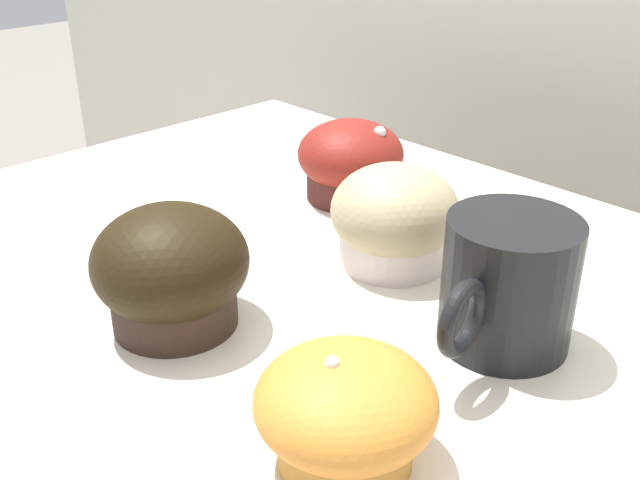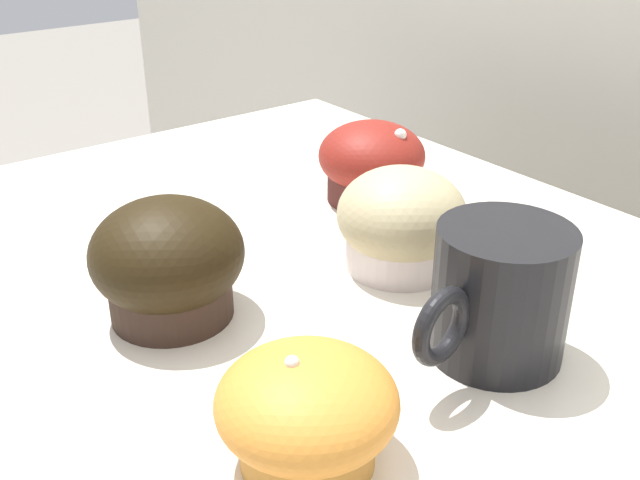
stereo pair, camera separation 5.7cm
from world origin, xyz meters
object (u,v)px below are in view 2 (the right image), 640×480
object	(u,v)px
muffin_front_left	(371,163)
muffin_back_right	(168,263)
muffin_front_center	(307,411)
muffin_back_left	(401,223)
coffee_cup	(499,292)

from	to	relation	value
muffin_front_left	muffin_back_right	bearing A→B (deg)	-73.98
muffin_front_center	muffin_back_left	world-z (taller)	muffin_back_left
muffin_front_left	coffee_cup	xyz separation A→B (m)	(0.25, -0.11, 0.01)
coffee_cup	muffin_front_center	bearing A→B (deg)	-87.64
muffin_front_center	muffin_front_left	size ratio (longest dim) A/B	0.97
muffin_back_right	muffin_front_left	xyz separation A→B (m)	(-0.07, 0.26, -0.00)
muffin_front_center	muffin_back_right	bearing A→B (deg)	176.48
muffin_back_right	muffin_front_left	size ratio (longest dim) A/B	1.07
muffin_front_left	muffin_back_left	bearing A→B (deg)	-30.92
muffin_back_right	muffin_front_center	bearing A→B (deg)	-3.52
muffin_back_right	coffee_cup	bearing A→B (deg)	40.40
muffin_back_left	muffin_front_left	distance (m)	0.14
muffin_front_left	coffee_cup	bearing A→B (deg)	-23.00
coffee_cup	muffin_back_right	bearing A→B (deg)	-139.60
muffin_front_center	muffin_back_left	size ratio (longest dim) A/B	0.96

